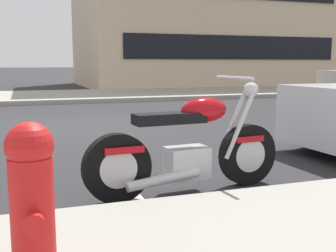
{
  "coord_description": "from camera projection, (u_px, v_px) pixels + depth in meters",
  "views": [
    {
      "loc": [
        -0.95,
        -8.17,
        1.23
      ],
      "look_at": [
        0.36,
        -4.39,
        0.63
      ],
      "focal_mm": 44.95,
      "sensor_mm": 36.0,
      "label": 1
    }
  ],
  "objects": [
    {
      "name": "parking_stall_stripe",
      "position": [
        130.0,
        190.0,
        4.1
      ],
      "size": [
        0.12,
        2.2,
        0.01
      ],
      "primitive_type": "cube",
      "color": "silver",
      "rests_on": "ground"
    },
    {
      "name": "fire_hydrant",
      "position": [
        32.0,
        197.0,
        2.11
      ],
      "size": [
        0.24,
        0.36,
        0.81
      ],
      "color": "red",
      "rests_on": "sidewalk_near_curb"
    },
    {
      "name": "parked_motorcycle",
      "position": [
        189.0,
        149.0,
        3.99
      ],
      "size": [
        2.01,
        0.62,
        1.11
      ],
      "rotation": [
        0.0,
        0.0,
        0.09
      ],
      "color": "black",
      "rests_on": "ground"
    },
    {
      "name": "ground_plane",
      "position": [
        76.0,
        128.0,
        8.12
      ],
      "size": [
        260.0,
        260.0,
        0.0
      ],
      "primitive_type": "plane",
      "color": "#28282B"
    },
    {
      "name": "sidewalk_far_curb",
      "position": [
        326.0,
        89.0,
        18.93
      ],
      "size": [
        120.0,
        5.0,
        0.14
      ],
      "primitive_type": "cube",
      "color": "gray",
      "rests_on": "ground"
    },
    {
      "name": "townhouse_corner_block",
      "position": [
        197.0,
        5.0,
        23.7
      ],
      "size": [
        12.92,
        9.43,
        8.97
      ],
      "color": "beige",
      "rests_on": "ground"
    }
  ]
}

